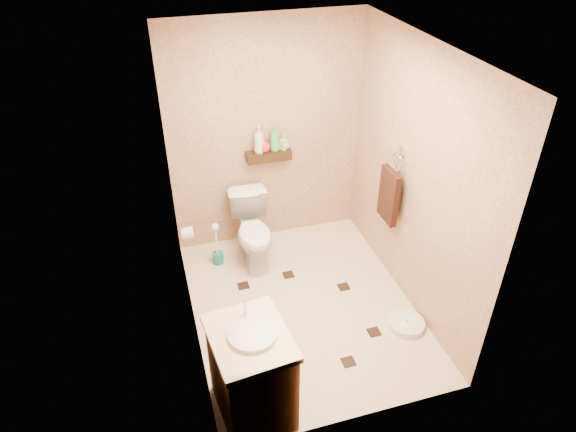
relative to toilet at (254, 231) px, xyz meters
name	(u,v)px	position (x,y,z in m)	size (l,w,h in m)	color
ground	(302,306)	(0.26, -0.83, -0.36)	(2.50, 2.50, 0.00)	beige
wall_back	(266,136)	(0.26, 0.42, 0.84)	(2.00, 0.04, 2.40)	tan
wall_front	(367,299)	(0.26, -2.08, 0.84)	(2.00, 0.04, 2.40)	tan
wall_left	(181,218)	(-0.74, -0.83, 0.84)	(0.04, 2.50, 2.40)	tan
wall_right	(415,181)	(1.26, -0.83, 0.84)	(0.04, 2.50, 2.40)	tan
ceiling	(308,50)	(0.26, -0.83, 2.04)	(2.00, 2.50, 0.02)	silver
wall_shelf	(269,156)	(0.26, 0.34, 0.66)	(0.46, 0.14, 0.10)	#37230F
floor_accents	(309,309)	(0.31, -0.89, -0.35)	(1.09, 1.33, 0.01)	black
toilet	(254,231)	(0.00, 0.00, 0.00)	(0.40, 0.70, 0.71)	white
vanity	(252,373)	(-0.44, -1.78, 0.05)	(0.59, 0.70, 0.91)	brown
bathroom_scale	(407,324)	(1.08, -1.35, -0.33)	(0.36, 0.36, 0.06)	silver
toilet_brush	(217,249)	(-0.38, 0.05, -0.18)	(0.11, 0.11, 0.50)	#1A6A63
towel_ring	(390,193)	(1.18, -0.58, 0.59)	(0.12, 0.30, 0.76)	silver
toilet_paper	(187,233)	(-0.68, -0.18, 0.24)	(0.12, 0.11, 0.12)	silver
bottle_a	(259,140)	(0.17, 0.34, 0.85)	(0.11, 0.11, 0.28)	beige
bottle_b	(259,146)	(0.17, 0.34, 0.79)	(0.07, 0.07, 0.15)	yellow
bottle_c	(264,144)	(0.22, 0.34, 0.79)	(0.12, 0.12, 0.16)	red
bottle_d	(275,139)	(0.33, 0.34, 0.84)	(0.10, 0.10, 0.26)	green
bottle_e	(284,142)	(0.43, 0.34, 0.79)	(0.07, 0.07, 0.16)	gold
bottle_f	(285,143)	(0.44, 0.34, 0.78)	(0.10, 0.10, 0.13)	#558ED4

